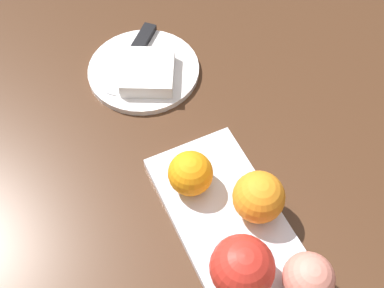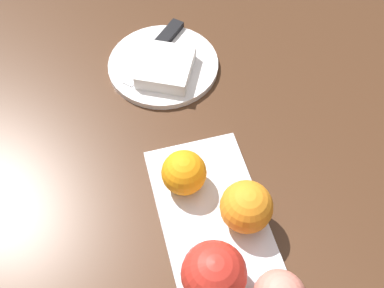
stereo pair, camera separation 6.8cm
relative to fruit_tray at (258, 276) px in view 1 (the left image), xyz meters
name	(u,v)px [view 1 (the left image)]	position (x,y,z in m)	size (l,w,h in m)	color
ground_plane	(261,282)	(0.01, 0.00, -0.01)	(2.40, 2.40, 0.00)	#452A1A
fruit_tray	(258,276)	(0.00, 0.00, 0.00)	(0.47, 0.15, 0.02)	silver
apple	(242,267)	(-0.01, -0.03, 0.05)	(0.08, 0.08, 0.08)	red
orange_near_apple	(259,197)	(-0.09, 0.04, 0.05)	(0.07, 0.07, 0.07)	orange
orange_near_banana	(190,173)	(-0.16, -0.02, 0.04)	(0.07, 0.07, 0.07)	orange
peach	(308,278)	(0.04, 0.04, 0.04)	(0.07, 0.07, 0.07)	#D67C6C
dinner_plate	(143,70)	(-0.42, 0.00, 0.00)	(0.20, 0.20, 0.01)	white
folded_napkin	(147,72)	(-0.39, 0.00, 0.02)	(0.10, 0.09, 0.03)	white
knife	(139,47)	(-0.47, 0.01, 0.01)	(0.14, 0.14, 0.01)	silver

